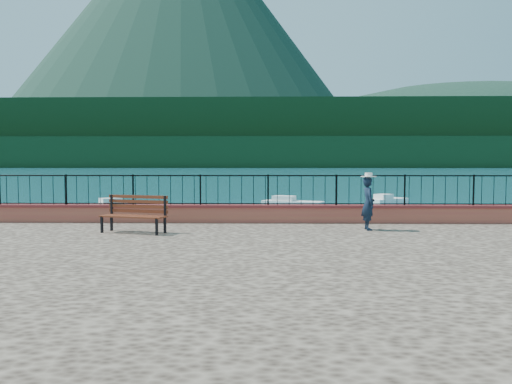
{
  "coord_description": "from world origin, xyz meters",
  "views": [
    {
      "loc": [
        -0.34,
        -12.41,
        3.16
      ],
      "look_at": [
        -0.65,
        2.0,
        2.3
      ],
      "focal_mm": 35.0,
      "sensor_mm": 36.0,
      "label": 1
    }
  ],
  "objects_px": {
    "person": "(368,203)",
    "boat_3": "(119,203)",
    "boat_1": "(358,221)",
    "boat_2": "(434,216)",
    "boat_0": "(140,231)",
    "boat_5": "(388,199)",
    "park_bench": "(134,222)",
    "boat_4": "(293,201)"
  },
  "relations": [
    {
      "from": "boat_1",
      "to": "boat_5",
      "type": "relative_size",
      "value": 1.02
    },
    {
      "from": "park_bench",
      "to": "boat_0",
      "type": "bearing_deg",
      "value": 119.09
    },
    {
      "from": "park_bench",
      "to": "boat_5",
      "type": "distance_m",
      "value": 27.44
    },
    {
      "from": "person",
      "to": "boat_2",
      "type": "bearing_deg",
      "value": -31.11
    },
    {
      "from": "boat_4",
      "to": "boat_3",
      "type": "bearing_deg",
      "value": -148.46
    },
    {
      "from": "person",
      "to": "boat_2",
      "type": "relative_size",
      "value": 0.44
    },
    {
      "from": "park_bench",
      "to": "boat_0",
      "type": "xyz_separation_m",
      "value": [
        -1.44,
        6.2,
        -1.11
      ]
    },
    {
      "from": "boat_4",
      "to": "boat_5",
      "type": "relative_size",
      "value": 1.24
    },
    {
      "from": "person",
      "to": "boat_4",
      "type": "distance_m",
      "value": 21.01
    },
    {
      "from": "park_bench",
      "to": "boat_4",
      "type": "relative_size",
      "value": 0.45
    },
    {
      "from": "boat_3",
      "to": "boat_4",
      "type": "bearing_deg",
      "value": -26.41
    },
    {
      "from": "boat_3",
      "to": "boat_4",
      "type": "distance_m",
      "value": 12.01
    },
    {
      "from": "person",
      "to": "boat_4",
      "type": "xyz_separation_m",
      "value": [
        -1.1,
        20.92,
        -1.57
      ]
    },
    {
      "from": "boat_2",
      "to": "boat_5",
      "type": "bearing_deg",
      "value": 72.66
    },
    {
      "from": "boat_0",
      "to": "boat_5",
      "type": "relative_size",
      "value": 1.09
    },
    {
      "from": "boat_1",
      "to": "boat_2",
      "type": "bearing_deg",
      "value": 33.38
    },
    {
      "from": "park_bench",
      "to": "boat_1",
      "type": "relative_size",
      "value": 0.55
    },
    {
      "from": "boat_4",
      "to": "boat_2",
      "type": "bearing_deg",
      "value": -33.4
    },
    {
      "from": "person",
      "to": "boat_1",
      "type": "relative_size",
      "value": 0.43
    },
    {
      "from": "boat_2",
      "to": "boat_5",
      "type": "height_order",
      "value": "same"
    },
    {
      "from": "person",
      "to": "boat_0",
      "type": "distance_m",
      "value": 9.87
    },
    {
      "from": "person",
      "to": "boat_3",
      "type": "bearing_deg",
      "value": 29.95
    },
    {
      "from": "boat_5",
      "to": "boat_2",
      "type": "bearing_deg",
      "value": -131.79
    },
    {
      "from": "park_bench",
      "to": "boat_0",
      "type": "relative_size",
      "value": 0.51
    },
    {
      "from": "boat_1",
      "to": "boat_4",
      "type": "relative_size",
      "value": 0.82
    },
    {
      "from": "boat_0",
      "to": "boat_3",
      "type": "height_order",
      "value": "same"
    },
    {
      "from": "boat_4",
      "to": "boat_1",
      "type": "bearing_deg",
      "value": -55.8
    },
    {
      "from": "boat_1",
      "to": "boat_0",
      "type": "bearing_deg",
      "value": -150.49
    },
    {
      "from": "person",
      "to": "boat_5",
      "type": "bearing_deg",
      "value": -19.24
    },
    {
      "from": "boat_4",
      "to": "person",
      "type": "bearing_deg",
      "value": -64.79
    },
    {
      "from": "boat_5",
      "to": "park_bench",
      "type": "bearing_deg",
      "value": -156.84
    },
    {
      "from": "boat_1",
      "to": "boat_2",
      "type": "height_order",
      "value": "same"
    },
    {
      "from": "boat_2",
      "to": "boat_3",
      "type": "xyz_separation_m",
      "value": [
        -18.56,
        7.84,
        0.0
      ]
    },
    {
      "from": "person",
      "to": "boat_3",
      "type": "distance_m",
      "value": 23.02
    },
    {
      "from": "park_bench",
      "to": "person",
      "type": "bearing_deg",
      "value": 22.39
    },
    {
      "from": "boat_0",
      "to": "boat_2",
      "type": "height_order",
      "value": "same"
    },
    {
      "from": "boat_4",
      "to": "boat_5",
      "type": "height_order",
      "value": "same"
    },
    {
      "from": "park_bench",
      "to": "boat_4",
      "type": "distance_m",
      "value": 22.38
    },
    {
      "from": "person",
      "to": "boat_2",
      "type": "distance_m",
      "value": 12.56
    },
    {
      "from": "person",
      "to": "boat_5",
      "type": "xyz_separation_m",
      "value": [
        6.23,
        23.48,
        -1.57
      ]
    },
    {
      "from": "boat_4",
      "to": "boat_5",
      "type": "xyz_separation_m",
      "value": [
        7.33,
        2.56,
        0.0
      ]
    },
    {
      "from": "boat_3",
      "to": "boat_5",
      "type": "relative_size",
      "value": 1.07
    }
  ]
}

